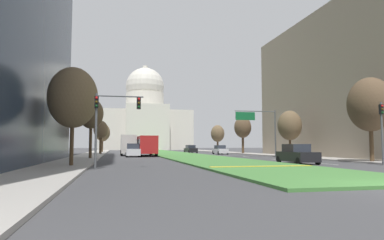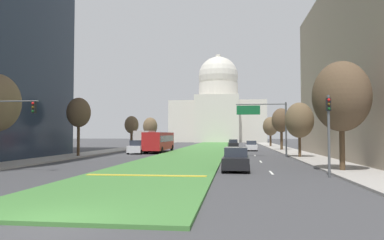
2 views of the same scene
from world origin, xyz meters
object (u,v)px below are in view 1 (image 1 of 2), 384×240
at_px(street_tree_right_near, 370,105).
at_px(city_bus, 146,144).
at_px(traffic_light_near_right, 382,125).
at_px(sedan_midblock, 133,151).
at_px(street_tree_left_near, 73,98).
at_px(street_tree_right_far, 243,128).
at_px(capitol_building, 145,119).
at_px(box_truck_delivery, 128,145).
at_px(street_tree_left_distant, 103,133).
at_px(street_tree_right_mid, 290,126).
at_px(sedan_far_horizon, 191,149).
at_px(sedan_lead_stopped, 297,155).
at_px(overhead_guide_sign, 260,123).
at_px(street_tree_right_distant, 218,134).
at_px(sedan_distant, 220,150).
at_px(street_tree_left_far, 101,130).
at_px(street_tree_left_mid, 91,114).
at_px(traffic_light_near_left, 109,114).

relative_size(street_tree_right_near, city_bus, 0.73).
distance_m(traffic_light_near_right, sedan_midblock, 31.05).
height_order(street_tree_left_near, street_tree_right_far, street_tree_left_near).
height_order(capitol_building, box_truck_delivery, capitol_building).
bearing_deg(street_tree_right_far, city_bus, -156.05).
relative_size(street_tree_left_near, street_tree_left_distant, 1.18).
distance_m(street_tree_right_mid, sedan_far_horizon, 29.31).
bearing_deg(box_truck_delivery, street_tree_right_far, 16.34).
distance_m(street_tree_left_near, sedan_midblock, 22.73).
bearing_deg(sedan_lead_stopped, sedan_far_horizon, 90.47).
height_order(overhead_guide_sign, street_tree_left_distant, overhead_guide_sign).
relative_size(street_tree_right_distant, sedan_lead_stopped, 1.35).
bearing_deg(traffic_light_near_right, box_truck_delivery, 122.68).
height_order(street_tree_right_mid, box_truck_delivery, street_tree_right_mid).
distance_m(overhead_guide_sign, street_tree_right_distant, 32.77).
xyz_separation_m(street_tree_right_distant, sedan_distant, (-4.81, -17.47, -3.53)).
bearing_deg(street_tree_left_far, street_tree_left_mid, -90.60).
relative_size(street_tree_left_mid, sedan_distant, 1.56).
height_order(street_tree_right_mid, sedan_distant, street_tree_right_mid).
distance_m(street_tree_left_distant, street_tree_right_distant, 25.94).
bearing_deg(traffic_light_near_left, street_tree_right_distant, 65.72).
bearing_deg(sedan_far_horizon, street_tree_right_mid, -74.91).
distance_m(capitol_building, sedan_lead_stopped, 96.82).
height_order(street_tree_right_far, street_tree_right_distant, street_tree_right_far).
bearing_deg(street_tree_left_mid, box_truck_delivery, 70.57).
bearing_deg(street_tree_left_far, sedan_far_horizon, 24.30).
height_order(traffic_light_near_right, street_tree_right_mid, street_tree_right_mid).
bearing_deg(street_tree_left_far, overhead_guide_sign, -39.60).
distance_m(sedan_lead_stopped, city_bus, 27.27).
bearing_deg(street_tree_left_near, traffic_light_near_left, -44.14).
distance_m(traffic_light_near_left, sedan_distant, 39.65).
height_order(street_tree_right_near, city_bus, street_tree_right_near).
relative_size(capitol_building, sedan_lead_stopped, 6.83).
relative_size(street_tree_left_distant, sedan_lead_stopped, 1.37).
xyz_separation_m(traffic_light_near_left, sedan_midblock, (2.83, 24.24, -2.93)).
distance_m(sedan_distant, box_truck_delivery, 16.98).
bearing_deg(street_tree_left_distant, street_tree_left_far, -89.17).
height_order(street_tree_right_far, sedan_lead_stopped, street_tree_right_far).
relative_size(sedan_midblock, sedan_distant, 0.98).
xyz_separation_m(traffic_light_near_right, sedan_distant, (-3.17, 34.90, -2.55)).
bearing_deg(traffic_light_near_left, street_tree_left_far, 93.23).
distance_m(street_tree_right_far, street_tree_right_distant, 15.67).
xyz_separation_m(street_tree_right_mid, sedan_far_horizon, (-7.58, 28.09, -3.49)).
distance_m(traffic_light_near_right, box_truck_delivery, 36.20).
relative_size(capitol_building, traffic_light_near_right, 6.10).
bearing_deg(traffic_light_near_right, city_bus, 120.92).
xyz_separation_m(overhead_guide_sign, box_truck_delivery, (-17.46, 10.63, -2.99)).
distance_m(street_tree_right_distant, sedan_far_horizon, 10.59).
bearing_deg(street_tree_right_far, traffic_light_near_left, -123.03).
xyz_separation_m(sedan_lead_stopped, box_truck_delivery, (-13.73, 26.95, 0.86)).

